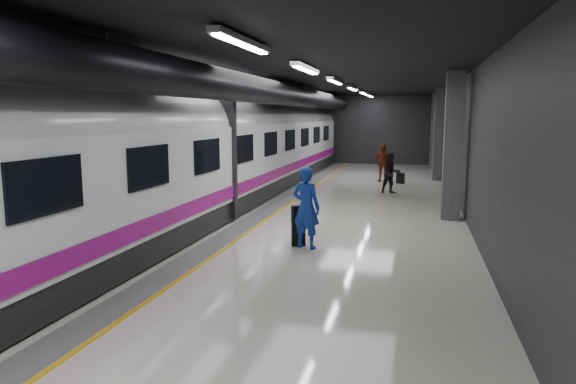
# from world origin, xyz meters

# --- Properties ---
(ground) EXTENTS (40.00, 40.00, 0.00)m
(ground) POSITION_xyz_m (0.00, 0.00, 0.00)
(ground) COLOR beige
(ground) RESTS_ON ground
(platform_hall) EXTENTS (10.02, 40.02, 4.51)m
(platform_hall) POSITION_xyz_m (-0.29, 0.96, 3.54)
(platform_hall) COLOR black
(platform_hall) RESTS_ON ground
(train) EXTENTS (3.05, 38.00, 4.05)m
(train) POSITION_xyz_m (-3.25, -0.00, 2.07)
(train) COLOR black
(train) RESTS_ON ground
(traveler_main) EXTENTS (0.83, 0.67, 1.98)m
(traveler_main) POSITION_xyz_m (0.95, -2.51, 0.99)
(traveler_main) COLOR blue
(traveler_main) RESTS_ON ground
(suitcase_main) EXTENTS (0.39, 0.31, 0.55)m
(suitcase_main) POSITION_xyz_m (0.72, -2.32, 0.27)
(suitcase_main) COLOR black
(suitcase_main) RESTS_ON ground
(shoulder_bag) EXTENTS (0.38, 0.33, 0.45)m
(shoulder_bag) POSITION_xyz_m (0.72, -2.29, 0.77)
(shoulder_bag) COLOR black
(shoulder_bag) RESTS_ON suitcase_main
(traveler_far_a) EXTENTS (0.99, 0.89, 1.66)m
(traveler_far_a) POSITION_xyz_m (2.49, 6.93, 0.83)
(traveler_far_a) COLOR black
(traveler_far_a) RESTS_ON ground
(traveler_far_b) EXTENTS (1.12, 0.58, 1.83)m
(traveler_far_b) POSITION_xyz_m (1.91, 10.77, 0.92)
(traveler_far_b) COLOR maroon
(traveler_far_b) RESTS_ON ground
(suitcase_far) EXTENTS (0.40, 0.33, 0.50)m
(suitcase_far) POSITION_xyz_m (2.79, 10.24, 0.25)
(suitcase_far) COLOR black
(suitcase_far) RESTS_ON ground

